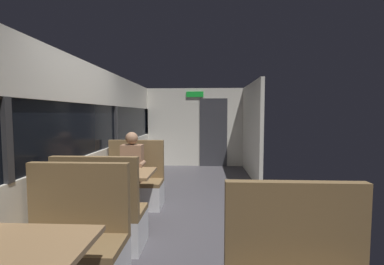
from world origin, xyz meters
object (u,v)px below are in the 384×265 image
Objects in this scene: bench_mid_window_facing_entry at (134,187)px; coffee_cup_primary at (112,170)px; seated_passenger at (133,176)px; bench_near_window_facing_entry at (71,252)px; bench_mid_window_facing_end at (102,221)px; dining_table_mid_window at (121,179)px; dining_table_near_window at (12,264)px.

bench_mid_window_facing_entry is 12.22× the size of coffee_cup_primary.
seated_passenger is 0.77m from coffee_cup_primary.
bench_mid_window_facing_entry is (0.00, 2.09, 0.00)m from bench_near_window_facing_entry.
dining_table_mid_window is at bearing 90.00° from bench_mid_window_facing_end.
dining_table_near_window is 0.82× the size of bench_near_window_facing_entry.
bench_mid_window_facing_end is 1.34m from seated_passenger.
dining_table_mid_window is at bearing 90.00° from dining_table_near_window.
dining_table_near_window is 0.82× the size of bench_mid_window_facing_entry.
bench_mid_window_facing_entry is at bearing 84.00° from coffee_cup_primary.
coffee_cup_primary reaches higher than dining_table_mid_window.
dining_table_near_window is 2.72m from seated_passenger.
coffee_cup_primary is (-0.08, -0.80, 0.46)m from bench_mid_window_facing_entry.
bench_mid_window_facing_entry is at bearing 90.00° from bench_near_window_facing_entry.
dining_table_near_window is 2.81m from bench_mid_window_facing_entry.
dining_table_near_window is at bearing -87.57° from coffee_cup_primary.
bench_near_window_facing_entry reaches higher than dining_table_mid_window.
seated_passenger is at bearing 90.00° from bench_mid_window_facing_end.
seated_passenger reaches higher than dining_table_mid_window.
dining_table_near_window is at bearing -90.00° from bench_near_window_facing_entry.
bench_mid_window_facing_end is (0.00, 0.69, 0.00)m from bench_near_window_facing_entry.
bench_near_window_facing_entry is (0.00, 0.70, -0.31)m from dining_table_near_window.
bench_near_window_facing_entry is 0.87× the size of seated_passenger.
bench_near_window_facing_entry reaches higher than coffee_cup_primary.
seated_passenger is 14.00× the size of coffee_cup_primary.
bench_near_window_facing_entry is at bearing -86.26° from coffee_cup_primary.
bench_near_window_facing_entry is 1.37m from coffee_cup_primary.
dining_table_mid_window is at bearing 50.36° from coffee_cup_primary.
bench_mid_window_facing_entry is at bearing 90.00° from bench_mid_window_facing_end.
bench_near_window_facing_entry is 2.03m from seated_passenger.
dining_table_mid_window is 0.82× the size of bench_mid_window_facing_end.
seated_passenger is (0.00, 0.63, -0.10)m from dining_table_mid_window.
coffee_cup_primary is at bearing 93.74° from bench_near_window_facing_entry.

